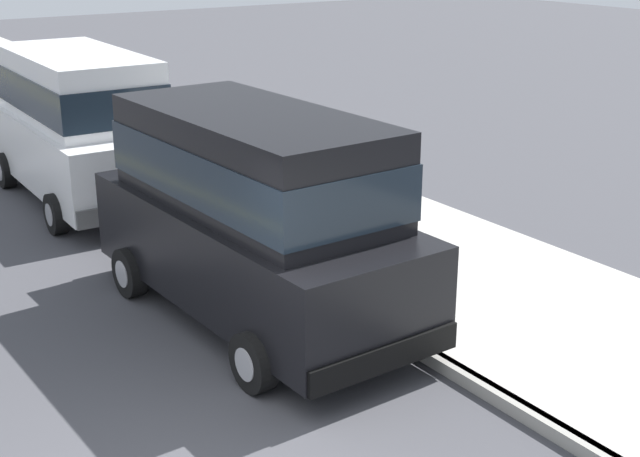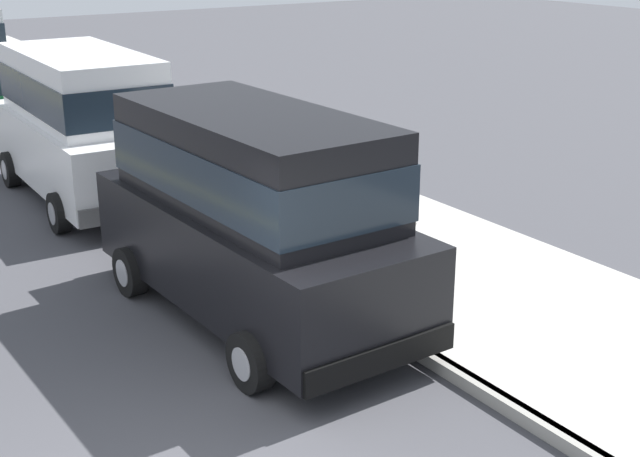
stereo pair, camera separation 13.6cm
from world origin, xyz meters
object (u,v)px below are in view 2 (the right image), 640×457
at_px(car_black_van, 253,207).
at_px(car_green_hatchback, 9,96).
at_px(car_white_van, 83,119).
at_px(dog_white, 400,230).

height_order(car_black_van, car_green_hatchback, car_black_van).
height_order(car_white_van, dog_white, car_white_van).
bearing_deg(car_black_van, car_white_van, 90.48).
relative_size(car_black_van, dog_white, 6.66).
bearing_deg(car_green_hatchback, car_black_van, -89.98).
bearing_deg(dog_white, car_green_hatchback, 104.54).
distance_m(car_black_van, car_green_hatchback, 10.92).
height_order(car_green_hatchback, dog_white, car_green_hatchback).
height_order(car_black_van, car_white_van, same).
bearing_deg(car_black_van, car_green_hatchback, 90.02).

